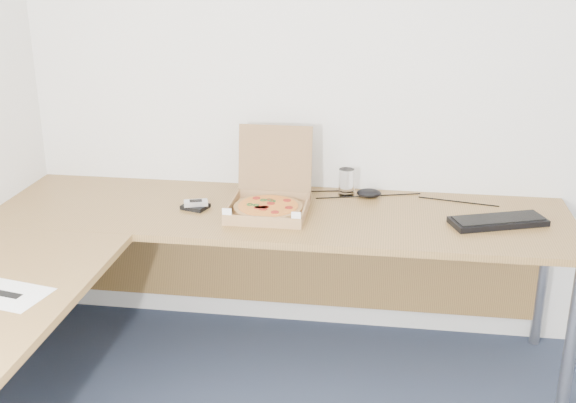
% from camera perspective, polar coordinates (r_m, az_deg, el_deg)
% --- Properties ---
extents(room_shell, '(3.50, 3.50, 2.50)m').
position_cam_1_polar(room_shell, '(1.60, 9.37, -1.81)').
color(room_shell, white).
rests_on(room_shell, ground).
extents(desk, '(2.50, 2.20, 0.73)m').
position_cam_1_polar(desk, '(2.82, -8.48, -4.01)').
color(desk, olive).
rests_on(desk, ground).
extents(pizza_box, '(0.33, 0.39, 0.34)m').
position_cam_1_polar(pizza_box, '(3.10, -1.53, -0.12)').
color(pizza_box, '#A27648').
rests_on(pizza_box, desk).
extents(drinking_glass, '(0.07, 0.07, 0.13)m').
position_cam_1_polar(drinking_glass, '(3.31, 4.67, 1.54)').
color(drinking_glass, white).
rests_on(drinking_glass, desk).
extents(keyboard, '(0.42, 0.27, 0.02)m').
position_cam_1_polar(keyboard, '(3.10, 16.37, -1.54)').
color(keyboard, black).
rests_on(keyboard, desk).
extents(mouse, '(0.13, 0.11, 0.04)m').
position_cam_1_polar(mouse, '(3.30, 6.46, 0.66)').
color(mouse, black).
rests_on(mouse, desk).
extents(wallet, '(0.13, 0.12, 0.02)m').
position_cam_1_polar(wallet, '(3.18, -7.38, -0.40)').
color(wallet, black).
rests_on(wallet, desk).
extents(phone, '(0.11, 0.08, 0.02)m').
position_cam_1_polar(phone, '(3.17, -7.34, -0.11)').
color(phone, '#B2B5BA').
rests_on(phone, wallet).
extents(paper_sheet, '(0.30, 0.24, 0.00)m').
position_cam_1_polar(paper_sheet, '(2.58, -21.46, -6.90)').
color(paper_sheet, white).
rests_on(paper_sheet, desk).
extents(cable_bundle, '(0.54, 0.11, 0.01)m').
position_cam_1_polar(cable_bundle, '(3.32, 6.43, 0.44)').
color(cable_bundle, black).
rests_on(cable_bundle, desk).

